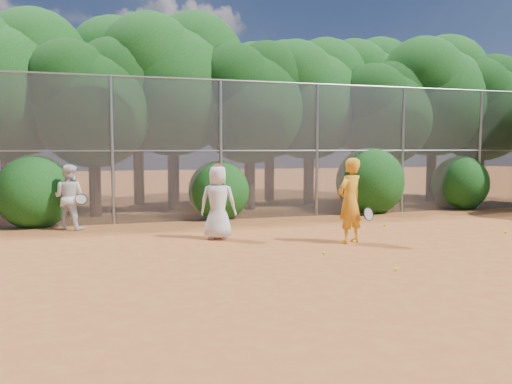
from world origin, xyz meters
name	(u,v)px	position (x,y,z in m)	size (l,w,h in m)	color
ground	(348,262)	(0.00, 0.00, 0.00)	(80.00, 80.00, 0.00)	#A15324
fence_back	(250,149)	(-0.12, 6.00, 2.05)	(20.05, 0.09, 4.03)	gray
tree_1	(6,78)	(-6.94, 8.54, 4.16)	(4.64, 4.03, 6.35)	black
tree_2	(94,98)	(-4.45, 7.83, 3.58)	(3.99, 3.47, 5.47)	black
tree_3	(174,78)	(-1.94, 8.84, 4.40)	(4.89, 4.26, 6.70)	black
tree_4	(251,98)	(0.55, 8.24, 3.76)	(4.19, 3.64, 5.73)	black
tree_5	(310,94)	(3.06, 9.04, 4.05)	(4.51, 3.92, 6.17)	black
tree_6	(385,109)	(5.55, 8.03, 3.47)	(3.86, 3.36, 5.29)	black
tree_7	(434,91)	(8.06, 8.64, 4.28)	(4.77, 4.14, 6.53)	black
tree_8	(482,104)	(10.05, 8.34, 3.82)	(4.25, 3.70, 5.82)	black
tree_10	(139,79)	(-2.93, 11.05, 4.63)	(5.15, 4.48, 7.06)	black
tree_11	(271,94)	(2.06, 10.64, 4.16)	(4.64, 4.03, 6.35)	black
tree_12	(366,91)	(6.56, 11.24, 4.51)	(5.02, 4.37, 6.88)	black
bush_0	(35,189)	(-6.00, 6.30, 1.00)	(2.00, 2.00, 2.00)	#104312
bush_1	(219,188)	(-1.00, 6.30, 0.90)	(1.80, 1.80, 1.80)	#104312
bush_2	(370,178)	(4.00, 6.30, 1.10)	(2.20, 2.20, 2.20)	#104312
bush_3	(460,181)	(7.50, 6.30, 0.95)	(1.90, 1.90, 1.90)	#104312
player_yellow	(350,201)	(0.89, 1.69, 0.93)	(0.91, 0.68, 1.86)	orange
player_teen	(218,202)	(-1.76, 2.99, 0.85)	(0.96, 0.80, 1.71)	silver
player_white	(69,197)	(-5.09, 5.40, 0.83)	(1.00, 0.92, 1.66)	white
ball_0	(354,241)	(0.99, 1.65, 0.03)	(0.07, 0.07, 0.07)	yellow
ball_1	(385,225)	(2.88, 3.52, 0.03)	(0.07, 0.07, 0.07)	yellow
ball_2	(396,269)	(0.46, -0.82, 0.03)	(0.07, 0.07, 0.07)	yellow
ball_3	(506,232)	(5.12, 1.69, 0.03)	(0.07, 0.07, 0.07)	yellow
ball_4	(324,253)	(-0.14, 0.75, 0.03)	(0.07, 0.07, 0.07)	yellow
ball_5	(347,219)	(2.43, 4.77, 0.03)	(0.07, 0.07, 0.07)	yellow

